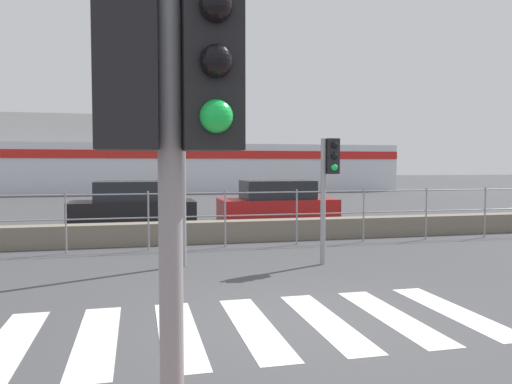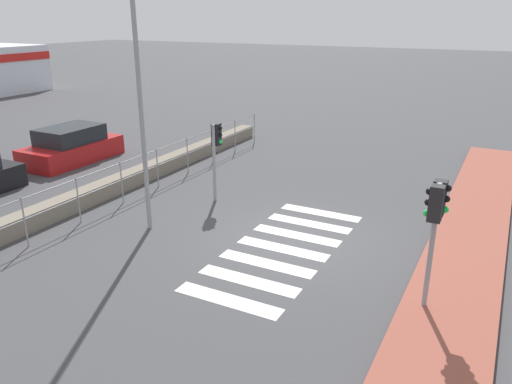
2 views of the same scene
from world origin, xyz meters
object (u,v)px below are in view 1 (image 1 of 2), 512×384
at_px(traffic_light_near, 170,122).
at_px(parked_car_red, 277,204).
at_px(streetlamp, 183,40).
at_px(ferry_boat, 154,161).
at_px(parked_car_black, 133,206).
at_px(traffic_light_far, 329,172).

height_order(traffic_light_near, parked_car_red, traffic_light_near).
bearing_deg(streetlamp, parked_car_red, 61.96).
bearing_deg(parked_car_red, traffic_light_near, -107.55).
distance_m(ferry_boat, parked_car_black, 20.19).
bearing_deg(streetlamp, parked_car_black, 97.76).
bearing_deg(traffic_light_near, parked_car_red, 72.45).
height_order(traffic_light_far, parked_car_black, traffic_light_far).
bearing_deg(parked_car_red, traffic_light_far, -98.29).
height_order(traffic_light_far, ferry_boat, ferry_boat).
bearing_deg(ferry_boat, parked_car_black, -93.80).
height_order(traffic_light_near, parked_car_black, traffic_light_near).
height_order(traffic_light_far, parked_car_red, traffic_light_far).
xyz_separation_m(traffic_light_near, streetlamp, (0.71, 7.19, 2.09)).
distance_m(streetlamp, ferry_boat, 27.37).
relative_size(streetlamp, ferry_boat, 0.21).
bearing_deg(ferry_boat, traffic_light_far, -85.00).
xyz_separation_m(traffic_light_near, parked_car_black, (-0.27, 14.41, -1.50)).
xyz_separation_m(streetlamp, ferry_boat, (0.35, 27.30, -1.97)).
relative_size(ferry_boat, parked_car_black, 8.50).
bearing_deg(traffic_light_far, ferry_boat, 95.00).
distance_m(traffic_light_near, traffic_light_far, 7.78).
height_order(traffic_light_near, ferry_boat, ferry_boat).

